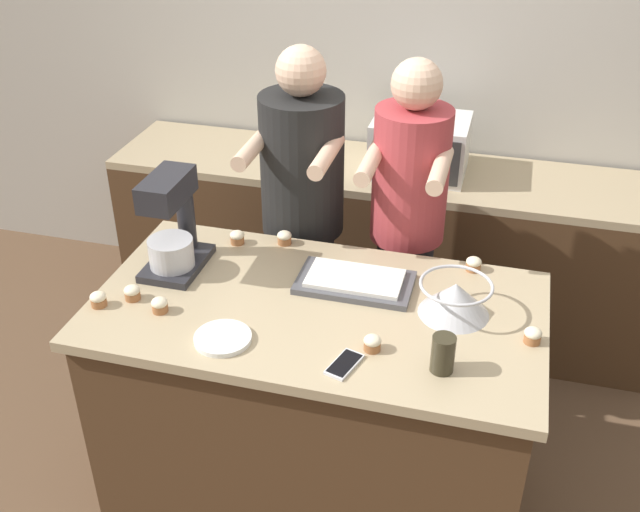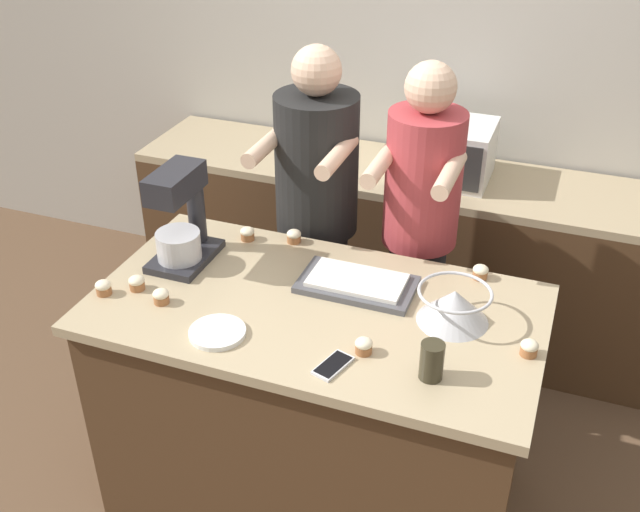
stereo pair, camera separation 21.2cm
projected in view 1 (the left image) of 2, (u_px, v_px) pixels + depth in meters
The scene contains 21 objects.
ground_plane at pixel (317, 491), 3.16m from camera, with size 16.00×16.00×0.00m, color brown.
back_wall at pixel (402, 63), 3.83m from camera, with size 10.00×0.06×2.70m.
island_counter at pixel (317, 406), 2.91m from camera, with size 1.61×0.88×0.96m.
back_counter at pixel (381, 246), 4.00m from camera, with size 2.80×0.60×0.92m.
person_left at pixel (303, 229), 3.28m from camera, with size 0.36×0.52×1.70m.
person_right at pixel (406, 242), 3.18m from camera, with size 0.33×0.50×1.68m.
stand_mixer at pixel (173, 228), 2.80m from camera, with size 0.20×0.30×0.39m.
mixing_bowl at pixel (455, 297), 2.59m from camera, with size 0.26×0.26×0.12m.
baking_tray at pixel (355, 281), 2.76m from camera, with size 0.43×0.24×0.04m.
microwave_oven at pixel (420, 146), 3.65m from camera, with size 0.46×0.36×0.28m.
cell_phone at pixel (344, 364), 2.38m from camera, with size 0.11×0.16×0.01m.
drinking_glass at pixel (443, 354), 2.33m from camera, with size 0.08×0.08×0.13m.
small_plate at pixel (223, 338), 2.49m from camera, with size 0.19×0.19×0.02m.
cupcake_0 at pixel (237, 237), 3.03m from camera, with size 0.06×0.06×0.06m.
cupcake_1 at pixel (372, 343), 2.43m from camera, with size 0.06×0.06×0.06m.
cupcake_2 at pixel (474, 264), 2.85m from camera, with size 0.06×0.06×0.06m.
cupcake_3 at pixel (98, 299), 2.65m from camera, with size 0.06×0.06×0.06m.
cupcake_4 at pixel (533, 335), 2.47m from camera, with size 0.06×0.06×0.06m.
cupcake_5 at pixel (160, 305), 2.62m from camera, with size 0.06×0.06×0.06m.
cupcake_6 at pixel (284, 238), 3.02m from camera, with size 0.06×0.06×0.06m.
cupcake_7 at pixel (132, 293), 2.68m from camera, with size 0.06×0.06×0.06m.
Camera 1 is at (0.58, -2.11, 2.49)m, focal length 42.00 mm.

